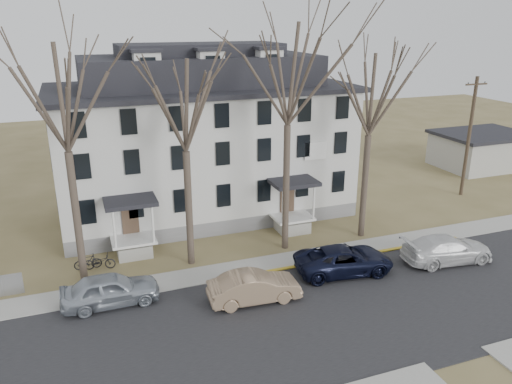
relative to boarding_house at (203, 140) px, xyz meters
name	(u,v)px	position (x,y,z in m)	size (l,w,h in m)	color
ground	(351,340)	(2.00, -17.95, -5.38)	(120.00, 120.00, 0.00)	olive
main_road	(330,316)	(2.00, -15.95, -5.38)	(120.00, 10.00, 0.04)	#27272A
far_sidewalk	(281,262)	(2.00, -9.95, -5.38)	(120.00, 2.00, 0.08)	#A09F97
yellow_curb	(363,256)	(7.00, -10.85, -5.38)	(14.00, 0.25, 0.06)	gold
boarding_house	(203,140)	(0.00, 0.00, 0.00)	(20.80, 12.36, 12.05)	slate
distant_building	(481,150)	(28.00, 2.05, -3.70)	(8.50, 6.50, 3.35)	#A09F97
tree_far_left	(60,90)	(-9.00, -8.15, 4.96)	(8.40, 8.40, 13.72)	#473B31
tree_mid_left	(184,99)	(-3.00, -8.15, 4.22)	(7.80, 7.80, 12.74)	#473B31
tree_center	(289,67)	(3.00, -8.15, 5.71)	(9.00, 9.00, 14.70)	#473B31
tree_mid_right	(372,89)	(8.50, -8.15, 4.22)	(7.80, 7.80, 12.74)	#473B31
utility_pole_far	(469,136)	(20.50, -3.95, -0.47)	(2.00, 0.28, 9.50)	#3D3023
car_silver	(110,290)	(-7.82, -11.22, -4.56)	(1.93, 4.80, 1.64)	#9CA5B0
car_tan	(254,288)	(-0.97, -13.41, -4.61)	(1.63, 4.68, 1.54)	#957A5F
car_navy	(344,260)	(4.79, -12.33, -4.61)	(2.55, 5.53, 1.54)	black
car_white	(447,250)	(11.17, -13.23, -4.59)	(2.21, 5.43, 1.58)	silver
bicycle_left	(99,262)	(-8.11, -7.16, -4.91)	(0.62, 1.78, 0.94)	black
bicycle_right	(88,262)	(-8.73, -6.94, -4.92)	(0.44, 1.54, 0.93)	black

